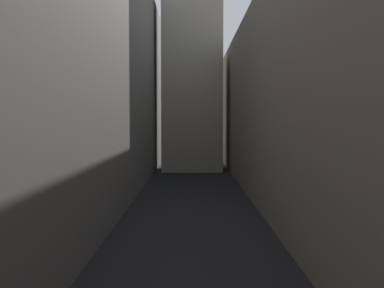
% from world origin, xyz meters
% --- Properties ---
extents(ground_plane, '(264.00, 264.00, 0.00)m').
position_xyz_m(ground_plane, '(0.00, 48.00, 0.00)').
color(ground_plane, black).
extents(building_block_left, '(14.20, 108.00, 25.22)m').
position_xyz_m(building_block_left, '(-12.60, 50.00, 12.61)').
color(building_block_left, slate).
rests_on(building_block_left, ground).
extents(building_block_right, '(13.98, 108.00, 18.59)m').
position_xyz_m(building_block_right, '(12.49, 50.00, 9.30)').
color(building_block_right, gray).
rests_on(building_block_right, ground).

